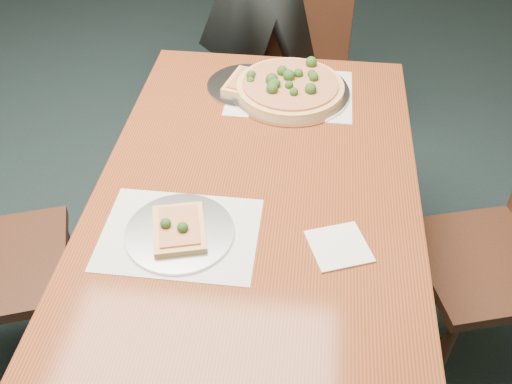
# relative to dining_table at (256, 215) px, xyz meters

# --- Properties ---
(ground) EXTENTS (8.00, 8.00, 0.00)m
(ground) POSITION_rel_dining_table_xyz_m (-0.41, 0.01, -0.66)
(ground) COLOR black
(ground) RESTS_ON ground
(dining_table) EXTENTS (0.90, 1.50, 0.75)m
(dining_table) POSITION_rel_dining_table_xyz_m (0.00, 0.00, 0.00)
(dining_table) COLOR #632A13
(dining_table) RESTS_ON ground
(chair_far) EXTENTS (0.46, 0.46, 0.91)m
(chair_far) POSITION_rel_dining_table_xyz_m (0.06, 1.09, -0.14)
(chair_far) COLOR black
(chair_far) RESTS_ON ground
(placemat_main) EXTENTS (0.42, 0.32, 0.00)m
(placemat_main) POSITION_rel_dining_table_xyz_m (0.06, 0.51, 0.09)
(placemat_main) COLOR white
(placemat_main) RESTS_ON dining_table
(placemat_near) EXTENTS (0.40, 0.30, 0.00)m
(placemat_near) POSITION_rel_dining_table_xyz_m (-0.18, -0.18, 0.09)
(placemat_near) COLOR white
(placemat_near) RESTS_ON dining_table
(pizza_pan) EXTENTS (0.40, 0.40, 0.07)m
(pizza_pan) POSITION_rel_dining_table_xyz_m (0.06, 0.51, 0.12)
(pizza_pan) COLOR silver
(pizza_pan) RESTS_ON dining_table
(slice_plate_near) EXTENTS (0.28, 0.28, 0.05)m
(slice_plate_near) POSITION_rel_dining_table_xyz_m (-0.18, -0.18, 0.11)
(slice_plate_near) COLOR silver
(slice_plate_near) RESTS_ON dining_table
(slice_plate_far) EXTENTS (0.28, 0.28, 0.05)m
(slice_plate_far) POSITION_rel_dining_table_xyz_m (-0.09, 0.53, 0.10)
(slice_plate_far) COLOR silver
(slice_plate_far) RESTS_ON dining_table
(napkin) EXTENTS (0.18, 0.18, 0.01)m
(napkin) POSITION_rel_dining_table_xyz_m (0.23, -0.18, 0.09)
(napkin) COLOR white
(napkin) RESTS_ON dining_table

